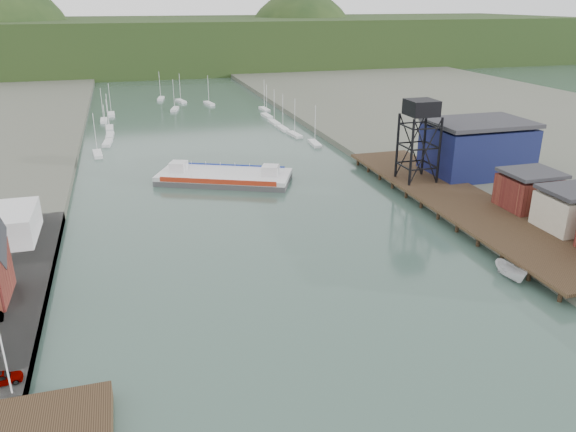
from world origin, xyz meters
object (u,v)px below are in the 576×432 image
lift_tower (421,113)px  chain_ferry (224,177)px  motorboat (511,272)px  car_west_a (1,378)px

lift_tower → chain_ferry: lift_tower is taller
chain_ferry → motorboat: chain_ferry is taller
chain_ferry → motorboat: (29.96, -54.97, -0.03)m
motorboat → car_west_a: (-62.82, -7.34, 1.14)m
chain_ferry → motorboat: bearing=-36.9°
chain_ferry → car_west_a: 70.45m
lift_tower → car_west_a: size_ratio=4.20×
motorboat → car_west_a: size_ratio=1.50×
motorboat → chain_ferry: bearing=115.2°
lift_tower → car_west_a: bearing=-146.2°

